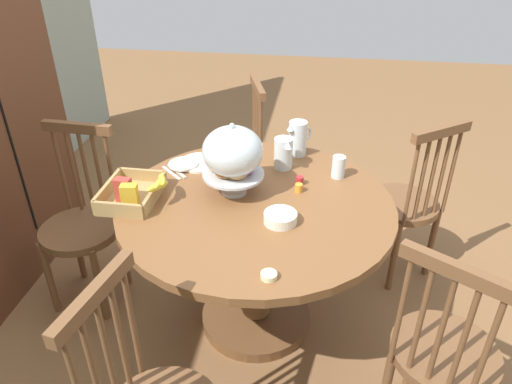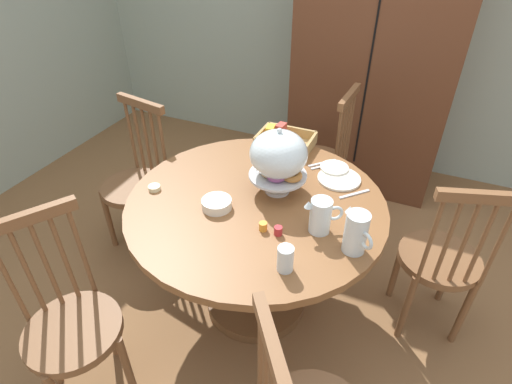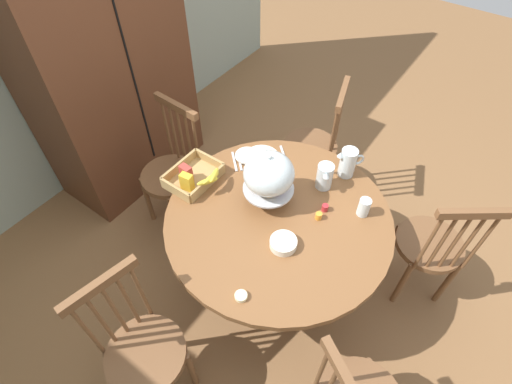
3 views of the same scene
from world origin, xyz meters
TOP-DOWN VIEW (x-y plane):
  - ground_plane at (0.00, 0.00)m, footprint 10.00×10.00m
  - dining_table at (-0.11, -0.09)m, footprint 1.24×1.24m
  - windsor_chair_near_window at (-0.62, -0.86)m, footprint 0.46×0.46m
  - windsor_chair_by_cabinet at (0.41, -0.84)m, footprint 0.46×0.46m
  - windsor_chair_facing_door at (0.77, 0.17)m, footprint 0.43×0.42m
  - windsor_chair_far_side at (-0.04, 0.83)m, footprint 0.40×0.40m
  - pastry_stand_with_dome at (-0.05, 0.02)m, footprint 0.28×0.28m
  - orange_juice_pitcher at (0.22, -0.18)m, footprint 0.16×0.11m
  - milk_pitcher at (0.39, -0.24)m, footprint 0.15×0.13m
  - cereal_basket at (-0.19, 0.45)m, footprint 0.32×0.30m
  - china_plate_large at (0.20, 0.24)m, footprint 0.22×0.22m
  - china_plate_small at (0.16, 0.32)m, footprint 0.15×0.15m
  - cereal_bowl at (-0.26, -0.21)m, footprint 0.14×0.14m
  - drinking_glass at (0.17, -0.45)m, footprint 0.06×0.06m
  - butter_dish at (-0.61, -0.21)m, footprint 0.06×0.06m
  - jam_jar_strawberry at (0.07, -0.27)m, footprint 0.04×0.04m
  - jam_jar_apricot at (-0.00, -0.27)m, footprint 0.04×0.04m
  - table_knife at (0.10, 0.34)m, footprint 0.13×0.13m
  - dinner_fork at (0.08, 0.36)m, footprint 0.13×0.13m
  - soup_spoon at (0.30, 0.15)m, footprint 0.13×0.13m

SIDE VIEW (x-z plane):
  - ground_plane at x=0.00m, z-range 0.00..0.00m
  - windsor_chair_near_window at x=-0.62m, z-range -0.03..0.94m
  - windsor_chair_by_cabinet at x=0.41m, z-range -0.03..0.94m
  - windsor_chair_facing_door at x=0.77m, z-range -0.03..0.94m
  - windsor_chair_far_side at x=-0.04m, z-range -0.03..0.94m
  - dining_table at x=-0.11m, z-range 0.17..0.91m
  - table_knife at x=0.10m, z-range 0.74..0.75m
  - dinner_fork at x=0.08m, z-range 0.74..0.75m
  - soup_spoon at x=0.30m, z-range 0.74..0.75m
  - china_plate_large at x=0.20m, z-range 0.74..0.75m
  - butter_dish at x=-0.61m, z-range 0.74..0.76m
  - china_plate_small at x=0.16m, z-range 0.75..0.76m
  - jam_jar_strawberry at x=0.07m, z-range 0.74..0.78m
  - jam_jar_apricot at x=0.00m, z-range 0.74..0.78m
  - cereal_bowl at x=-0.26m, z-range 0.74..0.78m
  - cereal_basket at x=-0.19m, z-range 0.72..0.84m
  - drinking_glass at x=0.17m, z-range 0.74..0.85m
  - orange_juice_pitcher at x=0.22m, z-range 0.73..0.89m
  - milk_pitcher at x=0.39m, z-range 0.73..0.92m
  - pastry_stand_with_dome at x=-0.05m, z-range 0.76..1.11m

